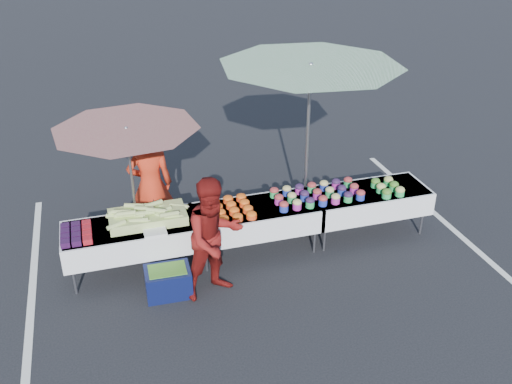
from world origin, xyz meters
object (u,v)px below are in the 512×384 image
object	(u,v)px
table_center	(256,217)
umbrella_left	(127,140)
customer	(214,238)
umbrella_right	(310,80)
vendor	(151,185)
storage_bin	(168,281)
table_left	(132,236)
table_right	(368,200)

from	to	relation	value
table_center	umbrella_left	distance (m)	2.15
table_center	umbrella_left	bearing A→B (deg)	166.65
customer	umbrella_left	bearing A→B (deg)	110.72
customer	umbrella_right	distance (m)	2.63
umbrella_left	table_center	bearing A→B (deg)	-13.35
umbrella_left	umbrella_right	size ratio (longest dim) A/B	0.76
table_center	vendor	world-z (taller)	vendor
umbrella_right	storage_bin	bearing A→B (deg)	-155.82
table_left	umbrella_left	size ratio (longest dim) A/B	0.75
table_left	umbrella_right	bearing A→B (deg)	8.37
table_left	customer	bearing A→B (deg)	-38.10
umbrella_left	storage_bin	bearing A→B (deg)	-75.85
umbrella_right	storage_bin	world-z (taller)	umbrella_right
table_center	umbrella_left	world-z (taller)	umbrella_left
umbrella_right	table_center	bearing A→B (deg)	-156.45
vendor	umbrella_left	distance (m)	1.06
vendor	customer	world-z (taller)	vendor
table_left	storage_bin	bearing A→B (deg)	-59.75
umbrella_right	umbrella_left	bearing A→B (deg)	180.00
table_left	umbrella_left	distance (m)	1.33
customer	storage_bin	bearing A→B (deg)	151.64
customer	table_left	bearing A→B (deg)	125.80
umbrella_right	storage_bin	xyz separation A→B (m)	(-2.34, -1.05, -2.25)
table_left	vendor	world-z (taller)	vendor
table_center	table_left	bearing A→B (deg)	180.00
umbrella_left	umbrella_right	bearing A→B (deg)	-0.00
vendor	storage_bin	size ratio (longest dim) A/B	2.97
table_right	table_left	bearing A→B (deg)	180.00
customer	umbrella_right	bearing A→B (deg)	18.53
table_left	storage_bin	distance (m)	0.84
table_center	umbrella_right	size ratio (longest dim) A/B	0.57
table_right	umbrella_left	bearing A→B (deg)	173.45
umbrella_right	storage_bin	size ratio (longest dim) A/B	5.29
vendor	umbrella_right	distance (m)	2.81
umbrella_left	table_right	bearing A→B (deg)	-6.55
storage_bin	table_center	bearing A→B (deg)	26.57
umbrella_left	storage_bin	xyz separation A→B (m)	(0.26, -1.05, -1.65)
table_center	umbrella_right	xyz separation A→B (m)	(0.92, 0.40, 1.86)
vendor	umbrella_right	size ratio (longest dim) A/B	0.56
table_center	table_right	size ratio (longest dim) A/B	1.00
customer	storage_bin	distance (m)	0.91
storage_bin	customer	bearing A→B (deg)	-10.27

